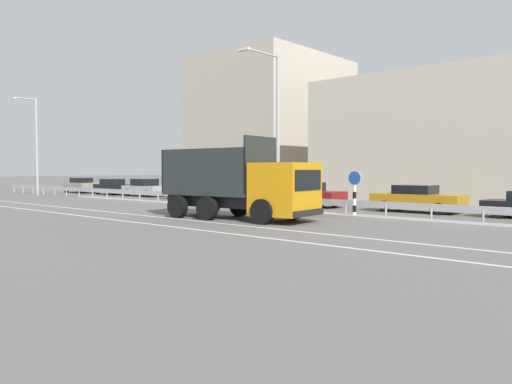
{
  "coord_description": "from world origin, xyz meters",
  "views": [
    {
      "loc": [
        16.89,
        -17.38,
        2.21
      ],
      "look_at": [
        0.88,
        0.53,
        1.15
      ],
      "focal_mm": 35.0,
      "sensor_mm": 36.0,
      "label": 1
    }
  ],
  "objects_px": {
    "street_lamp_0": "(35,141)",
    "parked_car_2": "(145,188)",
    "median_road_sign": "(354,194)",
    "street_lamp_1": "(275,123)",
    "parked_car_1": "(113,187)",
    "parked_car_4": "(247,191)",
    "parked_car_5": "(307,194)",
    "parked_car_6": "(417,198)",
    "dump_truck": "(254,190)",
    "parked_car_3": "(192,190)",
    "parked_car_0": "(81,185)"
  },
  "relations": [
    {
      "from": "dump_truck",
      "to": "street_lamp_1",
      "type": "relative_size",
      "value": 0.95
    },
    {
      "from": "street_lamp_0",
      "to": "parked_car_3",
      "type": "distance_m",
      "value": 16.2
    },
    {
      "from": "street_lamp_0",
      "to": "parked_car_2",
      "type": "height_order",
      "value": "street_lamp_0"
    },
    {
      "from": "dump_truck",
      "to": "parked_car_6",
      "type": "height_order",
      "value": "dump_truck"
    },
    {
      "from": "median_road_sign",
      "to": "parked_car_2",
      "type": "relative_size",
      "value": 0.51
    },
    {
      "from": "parked_car_0",
      "to": "parked_car_3",
      "type": "xyz_separation_m",
      "value": [
        16.24,
        -0.0,
        -0.05
      ]
    },
    {
      "from": "parked_car_1",
      "to": "parked_car_2",
      "type": "xyz_separation_m",
      "value": [
        4.71,
        0.11,
        0.02
      ]
    },
    {
      "from": "parked_car_0",
      "to": "parked_car_3",
      "type": "height_order",
      "value": "parked_car_0"
    },
    {
      "from": "street_lamp_0",
      "to": "parked_car_2",
      "type": "bearing_deg",
      "value": 31.34
    },
    {
      "from": "parked_car_3",
      "to": "parked_car_4",
      "type": "bearing_deg",
      "value": 88.68
    },
    {
      "from": "street_lamp_0",
      "to": "parked_car_3",
      "type": "bearing_deg",
      "value": 18.54
    },
    {
      "from": "street_lamp_1",
      "to": "parked_car_4",
      "type": "xyz_separation_m",
      "value": [
        -6.85,
        5.34,
        -3.81
      ]
    },
    {
      "from": "parked_car_3",
      "to": "parked_car_4",
      "type": "relative_size",
      "value": 1.11
    },
    {
      "from": "parked_car_3",
      "to": "parked_car_6",
      "type": "xyz_separation_m",
      "value": [
        17.4,
        0.37,
        0.04
      ]
    },
    {
      "from": "parked_car_4",
      "to": "parked_car_6",
      "type": "xyz_separation_m",
      "value": [
        12.03,
        0.06,
        -0.04
      ]
    },
    {
      "from": "parked_car_2",
      "to": "median_road_sign",
      "type": "bearing_deg",
      "value": 76.74
    },
    {
      "from": "parked_car_2",
      "to": "parked_car_4",
      "type": "distance_m",
      "value": 11.6
    },
    {
      "from": "median_road_sign",
      "to": "parked_car_5",
      "type": "bearing_deg",
      "value": 141.96
    },
    {
      "from": "median_road_sign",
      "to": "parked_car_4",
      "type": "xyz_separation_m",
      "value": [
        -11.4,
        5.2,
        -0.36
      ]
    },
    {
      "from": "street_lamp_0",
      "to": "parked_car_1",
      "type": "bearing_deg",
      "value": 52.62
    },
    {
      "from": "parked_car_1",
      "to": "parked_car_6",
      "type": "height_order",
      "value": "parked_car_6"
    },
    {
      "from": "median_road_sign",
      "to": "parked_car_5",
      "type": "relative_size",
      "value": 0.47
    },
    {
      "from": "street_lamp_0",
      "to": "parked_car_1",
      "type": "height_order",
      "value": "street_lamp_0"
    },
    {
      "from": "parked_car_6",
      "to": "parked_car_2",
      "type": "bearing_deg",
      "value": -91.88
    },
    {
      "from": "parked_car_1",
      "to": "parked_car_5",
      "type": "height_order",
      "value": "parked_car_5"
    },
    {
      "from": "parked_car_0",
      "to": "parked_car_2",
      "type": "xyz_separation_m",
      "value": [
        10.01,
        0.28,
        -0.01
      ]
    },
    {
      "from": "parked_car_0",
      "to": "parked_car_1",
      "type": "bearing_deg",
      "value": -84.3
    },
    {
      "from": "parked_car_3",
      "to": "median_road_sign",
      "type": "bearing_deg",
      "value": 69.12
    },
    {
      "from": "street_lamp_1",
      "to": "parked_car_3",
      "type": "xyz_separation_m",
      "value": [
        -12.23,
        5.03,
        -3.89
      ]
    },
    {
      "from": "median_road_sign",
      "to": "parked_car_0",
      "type": "relative_size",
      "value": 0.5
    },
    {
      "from": "parked_car_5",
      "to": "street_lamp_0",
      "type": "bearing_deg",
      "value": -78.61
    },
    {
      "from": "street_lamp_1",
      "to": "parked_car_3",
      "type": "distance_m",
      "value": 13.78
    },
    {
      "from": "dump_truck",
      "to": "parked_car_5",
      "type": "distance_m",
      "value": 8.8
    },
    {
      "from": "parked_car_0",
      "to": "parked_car_6",
      "type": "bearing_deg",
      "value": -85.47
    },
    {
      "from": "parked_car_0",
      "to": "parked_car_2",
      "type": "bearing_deg",
      "value": -84.51
    },
    {
      "from": "dump_truck",
      "to": "parked_car_1",
      "type": "height_order",
      "value": "dump_truck"
    },
    {
      "from": "parked_car_1",
      "to": "parked_car_2",
      "type": "bearing_deg",
      "value": 95.32
    },
    {
      "from": "parked_car_3",
      "to": "parked_car_5",
      "type": "bearing_deg",
      "value": 84.69
    },
    {
      "from": "parked_car_5",
      "to": "parked_car_6",
      "type": "relative_size",
      "value": 0.99
    },
    {
      "from": "dump_truck",
      "to": "parked_car_0",
      "type": "relative_size",
      "value": 1.74
    },
    {
      "from": "dump_truck",
      "to": "parked_car_1",
      "type": "bearing_deg",
      "value": -114.87
    },
    {
      "from": "parked_car_2",
      "to": "parked_car_5",
      "type": "bearing_deg",
      "value": 88.03
    },
    {
      "from": "median_road_sign",
      "to": "parked_car_2",
      "type": "bearing_deg",
      "value": 167.35
    },
    {
      "from": "street_lamp_0",
      "to": "parked_car_6",
      "type": "xyz_separation_m",
      "value": [
        32.28,
        5.36,
        -3.96
      ]
    },
    {
      "from": "dump_truck",
      "to": "street_lamp_0",
      "type": "height_order",
      "value": "street_lamp_0"
    },
    {
      "from": "parked_car_6",
      "to": "parked_car_3",
      "type": "bearing_deg",
      "value": -90.87
    },
    {
      "from": "median_road_sign",
      "to": "street_lamp_1",
      "type": "relative_size",
      "value": 0.27
    },
    {
      "from": "median_road_sign",
      "to": "street_lamp_1",
      "type": "distance_m",
      "value": 5.71
    },
    {
      "from": "median_road_sign",
      "to": "parked_car_3",
      "type": "xyz_separation_m",
      "value": [
        -16.77,
        4.88,
        -0.43
      ]
    },
    {
      "from": "median_road_sign",
      "to": "street_lamp_0",
      "type": "xyz_separation_m",
      "value": [
        -31.65,
        -0.11,
        3.57
      ]
    }
  ]
}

